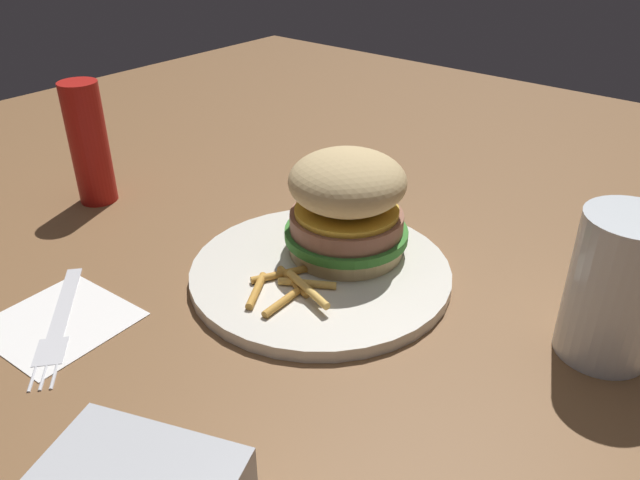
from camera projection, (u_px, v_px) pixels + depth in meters
The scene contains 8 objects.
ground_plane at pixel (311, 283), 0.60m from camera, with size 1.60×1.60×0.00m, color brown.
plate at pixel (320, 272), 0.60m from camera, with size 0.25×0.25×0.01m, color silver.
sandwich at pixel (346, 204), 0.60m from camera, with size 0.12×0.12×0.11m.
fries_pile at pixel (290, 285), 0.57m from camera, with size 0.09×0.10×0.01m.
napkin at pixel (60, 322), 0.54m from camera, with size 0.11×0.11×0.00m, color white.
fork at pixel (59, 320), 0.54m from camera, with size 0.14×0.12×0.00m.
drink_glass at pixel (614, 294), 0.48m from camera, with size 0.07×0.07×0.12m.
ketchup_bottle at pixel (89, 144), 0.72m from camera, with size 0.04×0.04×0.14m, color #B21914.
Camera 1 is at (0.32, -0.38, 0.33)m, focal length 34.93 mm.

